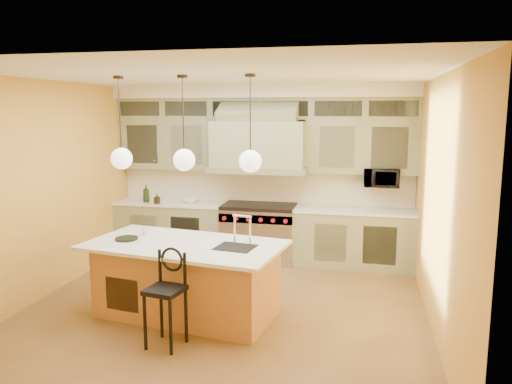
% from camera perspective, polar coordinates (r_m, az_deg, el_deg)
% --- Properties ---
extents(floor, '(5.00, 5.00, 0.00)m').
position_cam_1_polar(floor, '(6.52, -3.64, -13.22)').
color(floor, brown).
rests_on(floor, ground).
extents(ceiling, '(5.00, 5.00, 0.00)m').
position_cam_1_polar(ceiling, '(6.04, -3.93, 13.13)').
color(ceiling, white).
rests_on(ceiling, wall_back).
extents(wall_back, '(5.00, 0.00, 5.00)m').
position_cam_1_polar(wall_back, '(8.52, 0.86, 2.25)').
color(wall_back, gold).
rests_on(wall_back, ground).
extents(wall_front, '(5.00, 0.00, 5.00)m').
position_cam_1_polar(wall_front, '(3.83, -14.19, -6.82)').
color(wall_front, gold).
rests_on(wall_front, ground).
extents(wall_left, '(0.00, 5.00, 5.00)m').
position_cam_1_polar(wall_left, '(7.21, -23.25, 0.20)').
color(wall_left, gold).
rests_on(wall_left, ground).
extents(wall_right, '(0.00, 5.00, 5.00)m').
position_cam_1_polar(wall_right, '(5.94, 20.10, -1.41)').
color(wall_right, gold).
rests_on(wall_right, ground).
extents(back_cabinetry, '(5.00, 0.77, 2.90)m').
position_cam_1_polar(back_cabinetry, '(8.26, 0.49, 1.89)').
color(back_cabinetry, gray).
rests_on(back_cabinetry, floor).
extents(range, '(1.20, 0.74, 0.96)m').
position_cam_1_polar(range, '(8.35, 0.36, -4.63)').
color(range, silver).
rests_on(range, floor).
extents(kitchen_island, '(2.50, 1.58, 1.35)m').
position_cam_1_polar(kitchen_island, '(6.24, -7.87, -9.70)').
color(kitchen_island, '#AE723D').
rests_on(kitchen_island, floor).
extents(counter_stool, '(0.42, 0.42, 1.05)m').
position_cam_1_polar(counter_stool, '(5.47, -10.20, -11.19)').
color(counter_stool, black).
rests_on(counter_stool, floor).
extents(microwave, '(0.54, 0.37, 0.30)m').
position_cam_1_polar(microwave, '(8.11, 14.14, 1.61)').
color(microwave, black).
rests_on(microwave, back_cabinetry).
extents(oil_bottle_a, '(0.13, 0.13, 0.30)m').
position_cam_1_polar(oil_bottle_a, '(8.75, -12.44, -0.15)').
color(oil_bottle_a, '#1A3113').
rests_on(oil_bottle_a, back_cabinetry).
extents(oil_bottle_b, '(0.09, 0.09, 0.18)m').
position_cam_1_polar(oil_bottle_b, '(8.55, -11.25, -0.76)').
color(oil_bottle_b, black).
rests_on(oil_bottle_b, back_cabinetry).
extents(fruit_bowl, '(0.31, 0.31, 0.07)m').
position_cam_1_polar(fruit_bowl, '(8.58, -7.52, -1.00)').
color(fruit_bowl, white).
rests_on(fruit_bowl, back_cabinetry).
extents(cup, '(0.12, 0.12, 0.09)m').
position_cam_1_polar(cup, '(6.56, -12.53, -4.39)').
color(cup, white).
rests_on(cup, kitchen_island).
extents(pendant_left, '(0.26, 0.26, 1.11)m').
position_cam_1_polar(pendant_left, '(6.26, -15.11, 3.98)').
color(pendant_left, '#2D2319').
rests_on(pendant_left, ceiling).
extents(pendant_center, '(0.26, 0.26, 1.11)m').
position_cam_1_polar(pendant_center, '(5.94, -8.22, 3.93)').
color(pendant_center, '#2D2319').
rests_on(pendant_center, ceiling).
extents(pendant_right, '(0.26, 0.26, 1.11)m').
position_cam_1_polar(pendant_right, '(5.71, -0.65, 3.81)').
color(pendant_right, '#2D2319').
rests_on(pendant_right, ceiling).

